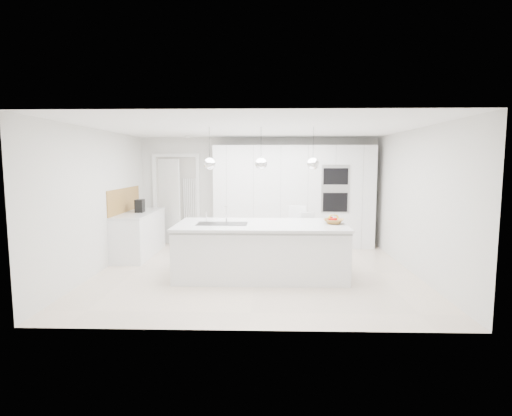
{
  "coord_description": "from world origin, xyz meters",
  "views": [
    {
      "loc": [
        0.2,
        -6.89,
        1.92
      ],
      "look_at": [
        0.0,
        0.3,
        1.1
      ],
      "focal_mm": 28.0,
      "sensor_mm": 36.0,
      "label": 1
    }
  ],
  "objects_px": {
    "bar_stool_left": "(298,235)",
    "island_base": "(261,251)",
    "espresso_machine": "(140,206)",
    "bar_stool_right": "(308,239)",
    "fruit_bowl": "(334,221)"
  },
  "relations": [
    {
      "from": "espresso_machine",
      "to": "bar_stool_right",
      "type": "relative_size",
      "value": 0.27
    },
    {
      "from": "island_base",
      "to": "bar_stool_left",
      "type": "bearing_deg",
      "value": 53.41
    },
    {
      "from": "espresso_machine",
      "to": "island_base",
      "type": "bearing_deg",
      "value": -33.66
    },
    {
      "from": "bar_stool_left",
      "to": "bar_stool_right",
      "type": "relative_size",
      "value": 1.12
    },
    {
      "from": "island_base",
      "to": "fruit_bowl",
      "type": "xyz_separation_m",
      "value": [
        1.22,
        0.06,
        0.51
      ]
    },
    {
      "from": "fruit_bowl",
      "to": "espresso_machine",
      "type": "bearing_deg",
      "value": 158.7
    },
    {
      "from": "bar_stool_left",
      "to": "island_base",
      "type": "bearing_deg",
      "value": -113.69
    },
    {
      "from": "island_base",
      "to": "bar_stool_right",
      "type": "xyz_separation_m",
      "value": [
        0.88,
        0.85,
        0.05
      ]
    },
    {
      "from": "espresso_machine",
      "to": "bar_stool_right",
      "type": "bearing_deg",
      "value": -13.82
    },
    {
      "from": "island_base",
      "to": "bar_stool_right",
      "type": "bearing_deg",
      "value": 44.05
    },
    {
      "from": "island_base",
      "to": "bar_stool_right",
      "type": "distance_m",
      "value": 1.22
    },
    {
      "from": "island_base",
      "to": "espresso_machine",
      "type": "bearing_deg",
      "value": 148.98
    },
    {
      "from": "fruit_bowl",
      "to": "bar_stool_left",
      "type": "relative_size",
      "value": 0.3
    },
    {
      "from": "island_base",
      "to": "fruit_bowl",
      "type": "height_order",
      "value": "fruit_bowl"
    },
    {
      "from": "bar_stool_left",
      "to": "espresso_machine",
      "type": "bearing_deg",
      "value": -177.6
    }
  ]
}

